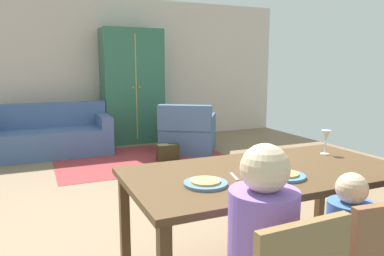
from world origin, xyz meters
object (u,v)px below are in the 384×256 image
(plate_near_man, at_px, (206,184))
(armchair, at_px, (188,133))
(dining_table, at_px, (267,180))
(handbag, at_px, (168,153))
(armoire, at_px, (132,87))
(plate_near_child, at_px, (284,176))
(couch, at_px, (48,137))
(wine_glass, at_px, (326,137))

(plate_near_man, bearing_deg, armchair, 68.44)
(dining_table, bearing_deg, handbag, 81.68)
(handbag, bearing_deg, plate_near_man, -106.28)
(armoire, bearing_deg, plate_near_child, -94.19)
(couch, relative_size, handbag, 6.09)
(dining_table, xyz_separation_m, plate_near_man, (-0.50, -0.12, 0.08))
(dining_table, xyz_separation_m, armoire, (0.37, 4.84, 0.36))
(couch, height_order, handbag, couch)
(dining_table, xyz_separation_m, armchair, (0.99, 3.64, -0.37))
(dining_table, bearing_deg, armoire, 85.66)
(wine_glass, height_order, armoire, armoire)
(plate_near_child, bearing_deg, couch, 104.54)
(dining_table, xyz_separation_m, wine_glass, (0.65, 0.18, 0.20))
(plate_near_child, xyz_separation_m, armchair, (0.99, 3.82, -0.45))
(couch, relative_size, armoire, 0.93)
(plate_near_child, height_order, armoire, armoire)
(plate_near_man, height_order, wine_glass, wine_glass)
(plate_near_man, height_order, armchair, armchair)
(plate_near_man, height_order, plate_near_child, same)
(wine_glass, distance_m, armchair, 3.53)
(armoire, height_order, handbag, armoire)
(dining_table, distance_m, wine_glass, 0.71)
(handbag, bearing_deg, armchair, 41.09)
(couch, distance_m, armchair, 2.27)
(plate_near_child, relative_size, armchair, 0.21)
(wine_glass, bearing_deg, dining_table, -164.62)
(wine_glass, relative_size, armchair, 0.16)
(plate_near_man, xyz_separation_m, wine_glass, (1.15, 0.30, 0.12))
(wine_glass, distance_m, couch, 4.59)
(dining_table, xyz_separation_m, handbag, (0.47, 3.19, -0.56))
(wine_glass, bearing_deg, plate_near_child, -151.19)
(plate_near_child, bearing_deg, armoire, 85.81)
(wine_glass, relative_size, handbag, 0.58)
(handbag, bearing_deg, wine_glass, -86.43)
(plate_near_man, relative_size, armchair, 0.21)
(armchair, bearing_deg, plate_near_man, -111.56)
(plate_near_man, xyz_separation_m, handbag, (0.97, 3.31, -0.64))
(armchair, distance_m, armoire, 1.53)
(wine_glass, bearing_deg, handbag, 93.57)
(couch, bearing_deg, handbag, -35.22)
(couch, bearing_deg, plate_near_man, -81.42)
(dining_table, height_order, armoire, armoire)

